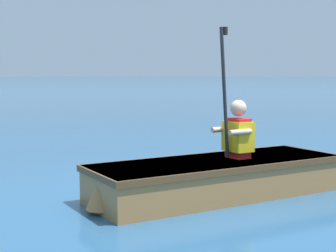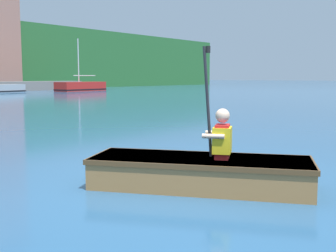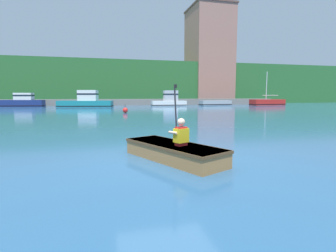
# 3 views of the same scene
# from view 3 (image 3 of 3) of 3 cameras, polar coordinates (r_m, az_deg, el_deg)

# --- Properties ---
(ground_plane) EXTENTS (300.00, 300.00, 0.00)m
(ground_plane) POSITION_cam_3_polar(r_m,az_deg,el_deg) (6.35, 0.07, -6.65)
(ground_plane) COLOR #28567F
(shoreline_ridge) EXTENTS (120.00, 20.00, 7.36)m
(shoreline_ridge) POSITION_cam_3_polar(r_m,az_deg,el_deg) (54.16, -12.54, 8.88)
(shoreline_ridge) COLOR #28602D
(shoreline_ridge) RESTS_ON ground
(waterfront_office_block_center) EXTENTS (7.49, 8.72, 17.97)m
(waterfront_office_block_center) POSITION_cam_3_polar(r_m,az_deg,el_deg) (52.56, 8.86, 14.85)
(waterfront_office_block_center) COLOR #9E6B5B
(waterfront_office_block_center) RESTS_ON ground
(marina_dock) EXTENTS (51.96, 2.40, 0.90)m
(marina_dock) POSITION_cam_3_polar(r_m,az_deg,el_deg) (39.87, -11.87, 5.09)
(marina_dock) COLOR slate
(marina_dock) RESTS_ON ground
(moored_boat_dock_west_end) EXTENTS (4.90, 1.57, 2.14)m
(moored_boat_dock_west_end) POSITION_cam_3_polar(r_m,az_deg,el_deg) (36.67, 0.34, 5.60)
(moored_boat_dock_west_end) COLOR white
(moored_boat_dock_west_end) RESTS_ON ground
(moored_boat_dock_west_inner) EXTENTS (5.40, 2.14, 1.78)m
(moored_boat_dock_west_inner) POSITION_cam_3_polar(r_m,az_deg,el_deg) (38.41, -29.08, 4.66)
(moored_boat_dock_west_inner) COLOR navy
(moored_boat_dock_west_inner) RESTS_ON ground
(moored_boat_dock_center_near) EXTENTS (6.94, 3.39, 2.11)m
(moored_boat_dock_center_near) POSITION_cam_3_polar(r_m,az_deg,el_deg) (34.65, -17.34, 5.16)
(moored_boat_dock_center_near) COLOR #197A84
(moored_boat_dock_center_near) RESTS_ON ground
(moored_boat_dock_east_inner) EXTENTS (5.38, 2.16, 4.93)m
(moored_boat_dock_east_inner) POSITION_cam_3_polar(r_m,az_deg,el_deg) (42.03, 20.80, 4.83)
(moored_boat_dock_east_inner) COLOR red
(moored_boat_dock_east_inner) RESTS_ON ground
(moored_boat_dock_east_end) EXTENTS (4.98, 1.98, 0.70)m
(moored_boat_dock_east_end) POSITION_cam_3_polar(r_m,az_deg,el_deg) (39.96, 10.25, 4.95)
(moored_boat_dock_east_end) COLOR #9EA3A8
(moored_boat_dock_east_end) RESTS_ON ground
(rowboat_foreground) EXTENTS (1.96, 2.79, 0.37)m
(rowboat_foreground) POSITION_cam_3_polar(r_m,az_deg,el_deg) (6.01, 0.94, -5.33)
(rowboat_foreground) COLOR #A3703D
(rowboat_foreground) RESTS_ON ground
(person_paddler) EXTENTS (0.43, 0.43, 1.33)m
(person_paddler) POSITION_cam_3_polar(r_m,az_deg,el_deg) (5.72, 2.80, -1.52)
(person_paddler) COLOR red
(person_paddler) RESTS_ON rowboat_foreground
(channel_buoy) EXTENTS (0.44, 0.44, 0.72)m
(channel_buoy) POSITION_cam_3_polar(r_m,az_deg,el_deg) (22.37, -9.30, 3.42)
(channel_buoy) COLOR red
(channel_buoy) RESTS_ON ground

